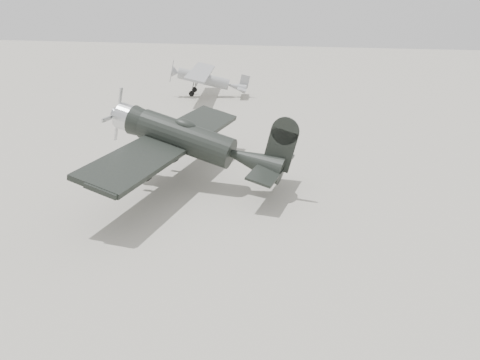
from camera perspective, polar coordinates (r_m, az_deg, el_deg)
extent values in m
plane|color=gray|center=(20.03, -6.79, -5.46)|extent=(160.00, 160.00, 0.00)
cylinder|color=black|center=(23.61, -6.53, 4.93)|extent=(5.01, 2.07, 1.55)
cone|color=black|center=(22.31, 1.99, 4.23)|extent=(3.02, 1.74, 1.44)
cylinder|color=silver|center=(25.21, -13.51, 5.53)|extent=(1.14, 1.47, 1.37)
cone|color=silver|center=(25.57, -14.78, 5.63)|extent=(0.45, 0.66, 0.62)
cube|color=silver|center=(25.53, -14.63, 5.62)|extent=(0.09, 0.21, 2.88)
ellipsoid|color=black|center=(23.52, -7.09, 6.57)|extent=(1.29, 0.88, 0.51)
cube|color=black|center=(24.06, -8.17, 4.19)|extent=(3.76, 13.45, 0.24)
cube|color=black|center=(22.06, 4.19, 4.13)|extent=(1.72, 4.75, 0.11)
cube|color=black|center=(21.76, 4.68, 6.46)|extent=(1.33, 0.25, 1.99)
cylinder|color=black|center=(23.52, -10.57, -0.27)|extent=(0.77, 0.26, 0.75)
cylinder|color=black|center=(25.98, -7.38, 2.01)|extent=(0.77, 0.26, 0.75)
cylinder|color=#333333|center=(23.26, -10.70, 1.42)|extent=(0.13, 0.13, 1.55)
cylinder|color=#333333|center=(25.75, -7.46, 3.57)|extent=(0.13, 0.13, 1.55)
cylinder|color=black|center=(22.16, 4.84, 2.75)|extent=(0.25, 0.11, 0.24)
cylinder|color=gray|center=(46.25, -4.46, 12.19)|extent=(5.06, 1.94, 1.05)
cone|color=gray|center=(45.99, -0.24, 12.20)|extent=(1.86, 1.25, 0.95)
cone|color=gray|center=(46.64, -7.91, 12.14)|extent=(0.74, 1.08, 0.99)
cube|color=gray|center=(46.71, -8.38, 12.13)|extent=(0.07, 0.14, 2.09)
cube|color=gray|center=(46.20, -4.96, 12.91)|extent=(3.71, 10.62, 0.17)
cube|color=gray|center=(45.96, 0.37, 12.26)|extent=(1.44, 3.34, 0.08)
cube|color=gray|center=(45.86, 0.49, 13.02)|extent=(0.86, 0.23, 1.24)
cylinder|color=black|center=(45.57, -5.52, 10.18)|extent=(0.55, 0.23, 0.53)
cylinder|color=black|center=(47.61, -5.19, 10.66)|extent=(0.55, 0.23, 0.53)
cylinder|color=#333333|center=(45.47, -5.55, 10.85)|extent=(0.10, 0.10, 1.14)
cylinder|color=#333333|center=(47.51, -5.21, 11.31)|extent=(0.10, 0.10, 1.14)
cylinder|color=black|center=(46.01, 0.61, 11.85)|extent=(0.18, 0.10, 0.17)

